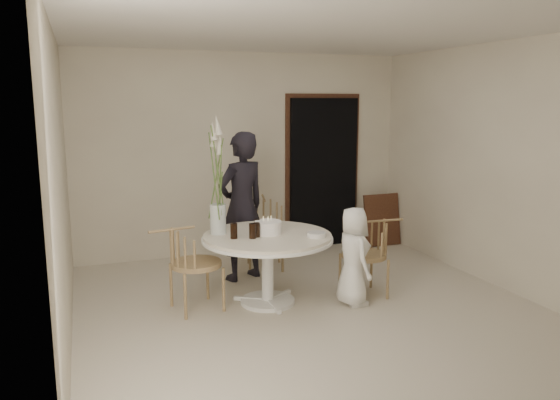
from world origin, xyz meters
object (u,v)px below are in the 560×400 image
object	(u,v)px
table	(268,245)
chair_left	(184,257)
chair_far	(264,222)
birthday_cake	(268,227)
chair_right	(374,246)
flower_vase	(217,189)
boy	(353,256)
girl	(242,207)

from	to	relation	value
table	chair_left	xyz separation A→B (m)	(-0.84, 0.07, -0.05)
chair_far	birthday_cake	distance (m)	1.34
chair_far	birthday_cake	xyz separation A→B (m)	(-0.38, -1.26, 0.24)
table	chair_right	distance (m)	1.17
chair_right	flower_vase	world-z (taller)	flower_vase
birthday_cake	chair_left	bearing A→B (deg)	176.91
table	chair_right	size ratio (longest dim) A/B	1.61
boy	girl	bearing A→B (deg)	34.39
girl	table	bearing A→B (deg)	69.87
girl	boy	world-z (taller)	girl
table	chair_far	bearing A→B (deg)	72.94
table	birthday_cake	size ratio (longest dim) A/B	4.86
chair_right	boy	bearing A→B (deg)	-58.74
chair_right	birthday_cake	world-z (taller)	birthday_cake
birthday_cake	flower_vase	bearing A→B (deg)	159.05
chair_right	table	bearing A→B (deg)	-94.08
girl	birthday_cake	distance (m)	0.84
girl	chair_right	bearing A→B (deg)	118.24
table	girl	world-z (taller)	girl
chair_right	chair_left	xyz separation A→B (m)	(-1.99, 0.20, 0.03)
girl	birthday_cake	xyz separation A→B (m)	(0.03, -0.84, -0.07)
chair_left	flower_vase	world-z (taller)	flower_vase
chair_left	boy	distance (m)	1.69
chair_left	flower_vase	size ratio (longest dim) A/B	0.72
girl	boy	xyz separation A→B (m)	(0.83, -1.19, -0.36)
chair_far	girl	world-z (taller)	girl
boy	chair_left	bearing A→B (deg)	76.06
table	chair_left	distance (m)	0.84
table	girl	distance (m)	0.90
chair_left	chair_right	bearing A→B (deg)	-106.30
flower_vase	table	bearing A→B (deg)	-23.75
chair_far	birthday_cake	size ratio (longest dim) A/B	3.16
birthday_cake	flower_vase	world-z (taller)	flower_vase
chair_far	flower_vase	distance (m)	1.52
flower_vase	chair_far	bearing A→B (deg)	51.71
flower_vase	chair_right	bearing A→B (deg)	-11.84
boy	chair_far	bearing A→B (deg)	13.93
boy	birthday_cake	distance (m)	0.91
chair_far	boy	world-z (taller)	boy
chair_left	girl	world-z (taller)	girl
chair_right	chair_far	bearing A→B (deg)	-149.18
table	boy	xyz separation A→B (m)	(0.81, -0.32, -0.11)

